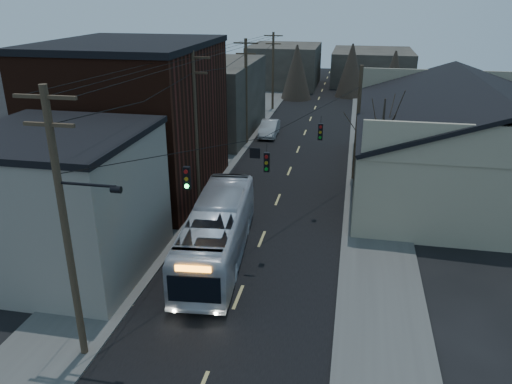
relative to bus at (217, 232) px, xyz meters
The scene contains 13 objects.
road_surface 18.79m from the bus, 84.22° to the left, with size 9.00×110.00×0.02m, color black.
sidewalk_left 19.26m from the bus, 103.91° to the left, with size 4.00×110.00×0.12m, color #474744.
sidewalk_right 20.49m from the bus, 65.77° to the left, with size 4.00×110.00×0.12m, color #474744.
building_clapboard 7.74m from the bus, 161.61° to the right, with size 8.00×8.00×7.00m, color gray.
building_brick 12.34m from the bus, 133.22° to the left, with size 10.00×12.00×10.00m, color black.
building_left_far 25.86m from the bus, 107.18° to the left, with size 9.00×14.00×7.00m, color #302B26.
warehouse 20.22m from the bus, 42.49° to the left, with size 16.16×20.60×7.73m.
building_far_left 53.81m from the bus, 94.39° to the left, with size 10.00×12.00×6.00m, color #302B26.
building_far_right 59.31m from the bus, 81.38° to the left, with size 12.00×14.00×5.00m, color #302B26.
bare_tree 12.21m from the bus, 45.84° to the left, with size 0.40×0.40×7.20m, color black.
utility_lines 13.28m from the bus, 95.49° to the left, with size 11.24×45.28×10.50m.
bus is the anchor object (origin of this frame).
parked_car 24.79m from the bus, 93.41° to the left, with size 1.60×4.60×1.52m, color #ACB0B4.
Camera 1 is at (4.62, -11.18, 13.16)m, focal length 35.00 mm.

